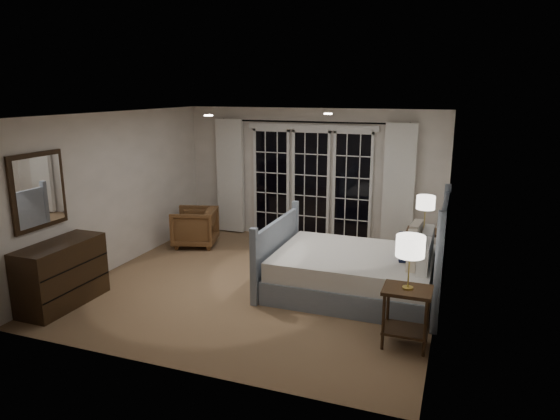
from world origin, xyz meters
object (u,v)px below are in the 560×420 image
(nightstand_right, at_px, (423,244))
(lamp_left, at_px, (410,247))
(armchair, at_px, (195,227))
(dresser, at_px, (62,274))
(nightstand_left, at_px, (406,308))
(lamp_right, at_px, (426,203))
(bed, at_px, (358,271))

(nightstand_right, relative_size, lamp_left, 1.12)
(armchair, height_order, dresser, dresser)
(lamp_left, bearing_deg, nightstand_left, 0.00)
(nightstand_left, height_order, lamp_right, lamp_right)
(lamp_right, bearing_deg, nightstand_right, -26.57)
(nightstand_right, height_order, lamp_right, lamp_right)
(bed, bearing_deg, lamp_right, 57.73)
(dresser, bearing_deg, bed, 25.47)
(lamp_left, bearing_deg, bed, 122.10)
(nightstand_right, bearing_deg, lamp_left, -89.37)
(nightstand_left, height_order, armchair, armchair)
(nightstand_left, xyz_separation_m, nightstand_right, (-0.03, 2.52, -0.01))
(nightstand_left, distance_m, dresser, 4.47)
(nightstand_right, bearing_deg, lamp_right, 153.43)
(bed, relative_size, armchair, 3.07)
(nightstand_right, relative_size, dresser, 0.56)
(bed, distance_m, dresser, 4.03)
(lamp_left, bearing_deg, nightstand_right, 90.63)
(bed, height_order, lamp_right, bed)
(armchair, distance_m, dresser, 2.95)
(lamp_right, distance_m, dresser, 5.37)
(armchair, bearing_deg, nightstand_left, 42.03)
(nightstand_right, xyz_separation_m, dresser, (-4.42, -2.97, -0.02))
(nightstand_left, distance_m, armchair, 4.79)
(lamp_right, distance_m, armchair, 4.14)
(lamp_right, bearing_deg, lamp_left, -89.37)
(nightstand_right, xyz_separation_m, lamp_right, (-0.00, 0.00, 0.67))
(lamp_left, height_order, dresser, lamp_left)
(lamp_left, xyz_separation_m, dresser, (-4.45, -0.45, -0.74))
(nightstand_right, distance_m, lamp_right, 0.67)
(nightstand_left, height_order, lamp_left, lamp_left)
(lamp_left, relative_size, armchair, 0.78)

